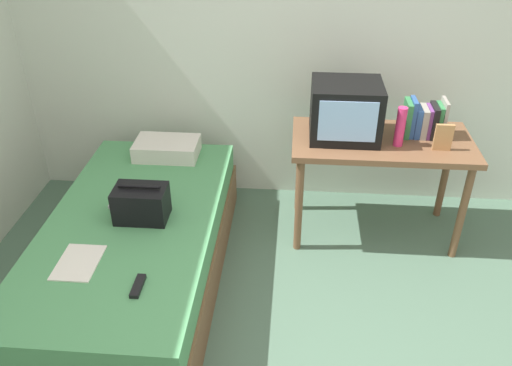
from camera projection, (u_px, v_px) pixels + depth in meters
The scene contains 12 objects.
wall_back at pixel (290, 26), 3.60m from camera, with size 5.20×0.10×2.60m, color silver.
bed at pixel (136, 252), 3.19m from camera, with size 1.00×2.00×0.49m.
desk at pixel (381, 152), 3.44m from camera, with size 1.16×0.60×0.73m.
tv at pixel (346, 110), 3.33m from camera, with size 0.44×0.39×0.36m.
water_bottle at pixel (400, 127), 3.25m from camera, with size 0.06×0.06×0.26m, color #E53372.
book_row at pixel (424, 120), 3.38m from camera, with size 0.25×0.17×0.25m.
picture_frame at pixel (443, 137), 3.22m from camera, with size 0.11×0.02×0.17m, color #B27F4C.
pillow at pixel (167, 148), 3.69m from camera, with size 0.44×0.29×0.11m, color silver.
handbag at pixel (141, 203), 3.02m from camera, with size 0.30×0.20×0.23m.
magazine at pixel (78, 262), 2.72m from camera, with size 0.21×0.29×0.01m, color white.
remote_dark at pixel (138, 286), 2.56m from camera, with size 0.04×0.16×0.02m, color black.
remote_silver at pixel (115, 201), 3.20m from camera, with size 0.04×0.14×0.02m, color #B7B7BC.
Camera 1 is at (0.06, -1.64, 2.27)m, focal length 36.90 mm.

